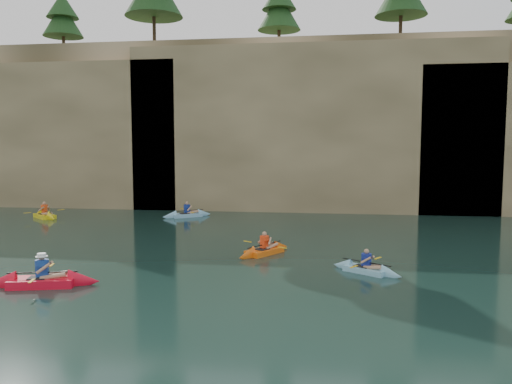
# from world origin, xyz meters

# --- Properties ---
(ground) EXTENTS (160.00, 160.00, 0.00)m
(ground) POSITION_xyz_m (0.00, 0.00, 0.00)
(ground) COLOR black
(ground) RESTS_ON ground
(cliff) EXTENTS (70.00, 16.00, 12.00)m
(cliff) POSITION_xyz_m (0.00, 30.00, 6.00)
(cliff) COLOR tan
(cliff) RESTS_ON ground
(cliff_slab_west) EXTENTS (26.00, 2.40, 10.56)m
(cliff_slab_west) POSITION_xyz_m (-20.00, 22.60, 5.28)
(cliff_slab_west) COLOR tan
(cliff_slab_west) RESTS_ON ground
(cliff_slab_center) EXTENTS (24.00, 2.40, 11.40)m
(cliff_slab_center) POSITION_xyz_m (2.00, 22.60, 5.70)
(cliff_slab_center) COLOR tan
(cliff_slab_center) RESTS_ON ground
(sea_cave_west) EXTENTS (4.50, 1.00, 4.00)m
(sea_cave_west) POSITION_xyz_m (-18.00, 21.95, 2.00)
(sea_cave_west) COLOR black
(sea_cave_west) RESTS_ON ground
(sea_cave_center) EXTENTS (3.50, 1.00, 3.20)m
(sea_cave_center) POSITION_xyz_m (-4.00, 21.95, 1.60)
(sea_cave_center) COLOR black
(sea_cave_center) RESTS_ON ground
(sea_cave_east) EXTENTS (5.00, 1.00, 4.50)m
(sea_cave_east) POSITION_xyz_m (10.00, 21.95, 2.25)
(sea_cave_east) COLOR black
(sea_cave_east) RESTS_ON ground
(main_kayaker) EXTENTS (3.63, 2.34, 1.32)m
(main_kayaker) POSITION_xyz_m (-5.76, 3.24, 0.18)
(main_kayaker) COLOR red
(main_kayaker) RESTS_ON ground
(kayaker_orange) EXTENTS (2.27, 2.94, 1.16)m
(kayaker_orange) POSITION_xyz_m (0.67, 8.88, 0.14)
(kayaker_orange) COLOR #FF6410
(kayaker_orange) RESTS_ON ground
(kayaker_ltblue_near) EXTENTS (2.60, 2.02, 1.06)m
(kayaker_ltblue_near) POSITION_xyz_m (4.59, 6.41, 0.13)
(kayaker_ltblue_near) COLOR #85C4DE
(kayaker_ltblue_near) RESTS_ON ground
(kayaker_yellow) EXTENTS (2.85, 2.50, 1.25)m
(kayaker_yellow) POSITION_xyz_m (-13.92, 16.95, 0.15)
(kayaker_yellow) COLOR yellow
(kayaker_yellow) RESTS_ON ground
(kayaker_ltblue_mid) EXTENTS (2.99, 2.43, 1.20)m
(kayaker_ltblue_mid) POSITION_xyz_m (-5.39, 18.60, 0.15)
(kayaker_ltblue_mid) COLOR #83BDDC
(kayaker_ltblue_mid) RESTS_ON ground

